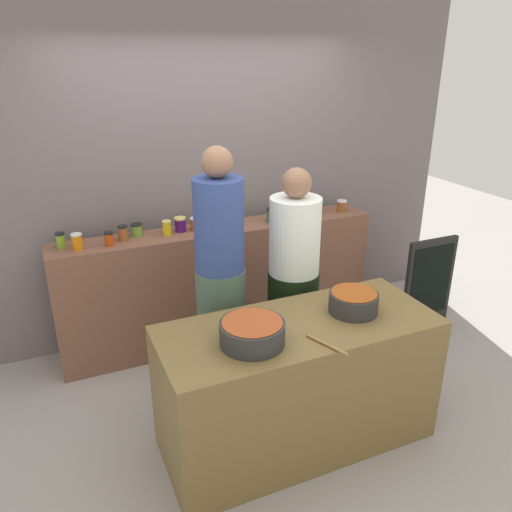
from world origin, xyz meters
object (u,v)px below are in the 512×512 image
at_px(preserve_jar_8, 224,221).
at_px(preserve_jar_13, 342,206).
at_px(preserve_jar_4, 137,230).
at_px(preserve_jar_6, 180,224).
at_px(preserve_jar_1, 77,241).
at_px(chalkboard_sign, 429,284).
at_px(cook_in_cap, 293,291).
at_px(cooking_pot_left, 252,333).
at_px(preserve_jar_5, 167,228).
at_px(preserve_jar_10, 291,209).
at_px(preserve_jar_11, 312,209).
at_px(wooden_spoon, 327,345).
at_px(preserve_jar_0, 61,240).
at_px(cooking_pot_center, 353,302).
at_px(cook_with_tongs, 221,292).
at_px(preserve_jar_7, 195,224).
at_px(preserve_jar_12, 318,206).
at_px(preserve_jar_3, 123,233).
at_px(preserve_jar_9, 271,215).
at_px(preserve_jar_2, 109,239).

relative_size(preserve_jar_8, preserve_jar_13, 1.16).
relative_size(preserve_jar_4, preserve_jar_6, 0.84).
bearing_deg(preserve_jar_1, chalkboard_sign, -11.12).
relative_size(preserve_jar_6, cook_in_cap, 0.07).
bearing_deg(cooking_pot_left, preserve_jar_5, 93.53).
distance_m(preserve_jar_10, preserve_jar_11, 0.19).
distance_m(cooking_pot_left, wooden_spoon, 0.42).
distance_m(preserve_jar_0, preserve_jar_4, 0.56).
relative_size(preserve_jar_11, cooking_pot_center, 0.41).
bearing_deg(cooking_pot_center, preserve_jar_13, 60.31).
bearing_deg(preserve_jar_8, cook_with_tongs, -112.39).
bearing_deg(cook_in_cap, preserve_jar_7, 120.41).
distance_m(cooking_pot_left, cook_in_cap, 0.94).
bearing_deg(preserve_jar_0, preserve_jar_11, -1.71).
xyz_separation_m(preserve_jar_12, preserve_jar_13, (0.20, -0.07, 0.00)).
relative_size(preserve_jar_1, preserve_jar_13, 1.19).
height_order(preserve_jar_8, cook_with_tongs, cook_with_tongs).
xyz_separation_m(preserve_jar_4, preserve_jar_12, (1.62, -0.02, 0.00)).
bearing_deg(preserve_jar_6, preserve_jar_5, -161.88).
height_order(preserve_jar_12, chalkboard_sign, preserve_jar_12).
xyz_separation_m(preserve_jar_3, preserve_jar_9, (1.22, -0.05, 0.00)).
relative_size(preserve_jar_7, preserve_jar_13, 1.02).
bearing_deg(cook_with_tongs, preserve_jar_2, 130.15).
xyz_separation_m(preserve_jar_10, cook_with_tongs, (-0.94, -0.79, -0.25)).
bearing_deg(cook_with_tongs, preserve_jar_7, 84.67).
bearing_deg(preserve_jar_4, preserve_jar_12, -0.69).
xyz_separation_m(preserve_jar_4, cook_with_tongs, (0.38, -0.85, -0.23)).
bearing_deg(preserve_jar_3, chalkboard_sign, -13.82).
bearing_deg(preserve_jar_8, preserve_jar_4, 172.47).
bearing_deg(cook_in_cap, cooking_pot_center, -80.33).
height_order(preserve_jar_2, preserve_jar_10, preserve_jar_10).
xyz_separation_m(preserve_jar_2, preserve_jar_6, (0.57, 0.10, 0.01)).
xyz_separation_m(preserve_jar_0, preserve_jar_5, (0.78, -0.03, -0.00)).
distance_m(preserve_jar_2, preserve_jar_7, 0.69).
xyz_separation_m(preserve_jar_2, preserve_jar_8, (0.92, 0.04, 0.01)).
bearing_deg(preserve_jar_11, preserve_jar_7, 177.40).
bearing_deg(chalkboard_sign, preserve_jar_6, 162.67).
distance_m(preserve_jar_6, chalkboard_sign, 2.25).
height_order(preserve_jar_3, preserve_jar_4, preserve_jar_3).
bearing_deg(preserve_jar_6, preserve_jar_13, -2.21).
distance_m(preserve_jar_1, cook_with_tongs, 1.14).
bearing_deg(preserve_jar_8, preserve_jar_2, -177.60).
distance_m(preserve_jar_5, preserve_jar_10, 1.10).
distance_m(preserve_jar_4, preserve_jar_5, 0.23).
bearing_deg(cooking_pot_left, preserve_jar_1, 118.06).
bearing_deg(preserve_jar_0, preserve_jar_1, -35.38).
bearing_deg(preserve_jar_0, preserve_jar_5, -2.48).
xyz_separation_m(preserve_jar_1, cook_with_tongs, (0.83, -0.74, -0.24)).
xyz_separation_m(preserve_jar_0, cooking_pot_center, (1.59, -1.43, -0.16)).
bearing_deg(preserve_jar_10, preserve_jar_11, -13.41).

